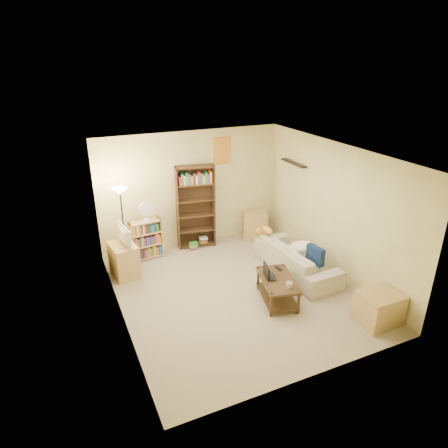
# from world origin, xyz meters

# --- Properties ---
(room) EXTENTS (4.50, 4.54, 2.52)m
(room) POSITION_xyz_m (0.00, 0.01, 1.62)
(room) COLOR tan
(room) RESTS_ON ground
(sofa) EXTENTS (2.01, 0.92, 0.57)m
(sofa) POSITION_xyz_m (1.36, 0.16, 0.28)
(sofa) COLOR #B9AE9A
(sofa) RESTS_ON ground
(navy_pillow) EXTENTS (0.16, 0.39, 0.34)m
(navy_pillow) POSITION_xyz_m (1.47, -0.26, 0.54)
(navy_pillow) COLOR #12254F
(navy_pillow) RESTS_ON sofa
(cream_blanket) EXTENTS (0.52, 0.37, 0.22)m
(cream_blanket) POSITION_xyz_m (1.50, 0.21, 0.49)
(cream_blanket) COLOR white
(cream_blanket) RESTS_ON sofa
(tabby_cat) EXTENTS (0.45, 0.17, 0.15)m
(tabby_cat) POSITION_xyz_m (1.08, 0.89, 0.65)
(tabby_cat) COLOR orange
(tabby_cat) RESTS_ON sofa
(coffee_table) EXTENTS (0.76, 1.07, 0.43)m
(coffee_table) POSITION_xyz_m (0.51, -0.54, 0.28)
(coffee_table) COLOR #3F2D18
(coffee_table) RESTS_ON ground
(laptop) EXTENTS (0.39, 0.34, 0.02)m
(laptop) POSITION_xyz_m (0.49, -0.45, 0.44)
(laptop) COLOR black
(laptop) RESTS_ON coffee_table
(laptop_screen) EXTENTS (0.09, 0.32, 0.22)m
(laptop_screen) POSITION_xyz_m (0.35, -0.42, 0.56)
(laptop_screen) COLOR white
(laptop_screen) RESTS_ON laptop
(mug) EXTENTS (0.14, 0.14, 0.10)m
(mug) POSITION_xyz_m (0.53, -0.86, 0.48)
(mug) COLOR silver
(mug) RESTS_ON coffee_table
(tv_remote) EXTENTS (0.06, 0.17, 0.02)m
(tv_remote) POSITION_xyz_m (0.70, -0.25, 0.44)
(tv_remote) COLOR black
(tv_remote) RESTS_ON coffee_table
(tv_stand) EXTENTS (0.51, 0.66, 0.65)m
(tv_stand) POSITION_xyz_m (-1.70, 1.39, 0.33)
(tv_stand) COLOR tan
(tv_stand) RESTS_ON ground
(television) EXTENTS (0.66, 0.26, 0.37)m
(television) POSITION_xyz_m (-1.70, 1.39, 0.84)
(television) COLOR black
(television) RESTS_ON tv_stand
(tall_bookshelf) EXTENTS (0.85, 0.41, 1.81)m
(tall_bookshelf) POSITION_xyz_m (0.01, 2.05, 0.96)
(tall_bookshelf) COLOR #3B2317
(tall_bookshelf) RESTS_ON ground
(short_bookshelf) EXTENTS (0.67, 0.32, 0.83)m
(short_bookshelf) POSITION_xyz_m (-1.13, 1.93, 0.42)
(short_bookshelf) COLOR tan
(short_bookshelf) RESTS_ON ground
(desk_fan) EXTENTS (0.30, 0.17, 0.43)m
(desk_fan) POSITION_xyz_m (-1.09, 1.89, 1.06)
(desk_fan) COLOR silver
(desk_fan) RESTS_ON short_bookshelf
(floor_lamp) EXTENTS (0.28, 0.28, 1.68)m
(floor_lamp) POSITION_xyz_m (-1.61, 1.62, 1.34)
(floor_lamp) COLOR black
(floor_lamp) RESTS_ON ground
(side_table) EXTENTS (0.69, 0.69, 0.60)m
(side_table) POSITION_xyz_m (1.40, 1.94, 0.30)
(side_table) COLOR tan
(side_table) RESTS_ON ground
(end_cabinet) EXTENTS (0.63, 0.53, 0.53)m
(end_cabinet) POSITION_xyz_m (1.65, -1.71, 0.26)
(end_cabinet) COLOR tan
(end_cabinet) RESTS_ON ground
(book_stacks) EXTENTS (0.45, 0.26, 0.19)m
(book_stacks) POSITION_xyz_m (0.03, 1.96, 0.09)
(book_stacks) COLOR red
(book_stacks) RESTS_ON ground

